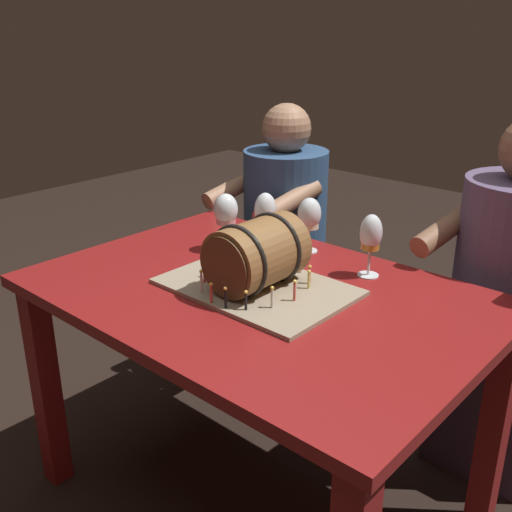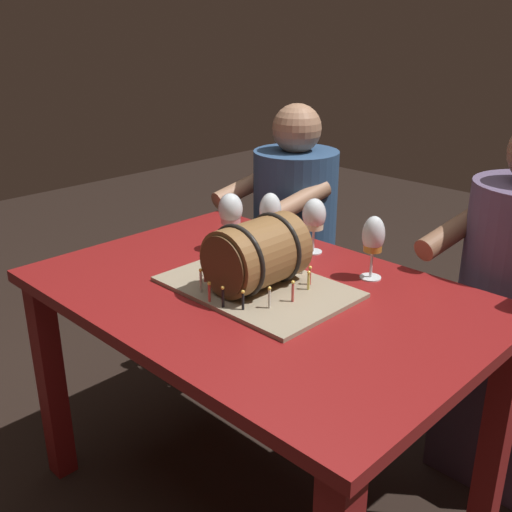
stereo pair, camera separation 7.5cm
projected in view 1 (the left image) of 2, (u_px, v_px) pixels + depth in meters
ground_plane at (258, 498)px, 1.95m from camera, size 8.00×8.00×0.00m
dining_table at (258, 326)px, 1.72m from camera, size 1.27×0.87×0.75m
barrel_cake at (256, 260)px, 1.65m from camera, size 0.52×0.35×0.21m
wine_glass_empty at (265, 211)px, 1.94m from camera, size 0.07×0.07×0.19m
wine_glass_amber at (371, 236)px, 1.72m from camera, size 0.07×0.07×0.19m
wine_glass_white at (309, 216)px, 1.91m from camera, size 0.08×0.08×0.18m
wine_glass_rose at (226, 212)px, 1.92m from camera, size 0.08×0.08×0.19m
person_seated_left at (284, 254)px, 2.52m from camera, size 0.41×0.50×1.15m
person_seated_right at (507, 312)px, 1.93m from camera, size 0.45×0.53×1.20m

